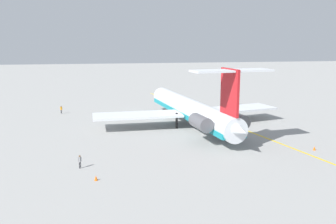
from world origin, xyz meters
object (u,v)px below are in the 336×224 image
at_px(ground_crew_near_nose, 61,109).
at_px(safety_cone_wingtip, 314,148).
at_px(ground_crew_near_tail, 237,101).
at_px(safety_cone_nose, 96,178).
at_px(main_jetliner, 192,110).
at_px(ground_crew_portside, 80,160).

bearing_deg(ground_crew_near_nose, safety_cone_wingtip, 33.69).
distance_m(ground_crew_near_tail, safety_cone_wingtip, 37.13).
distance_m(ground_crew_near_nose, safety_cone_nose, 40.30).
xyz_separation_m(main_jetliner, safety_cone_wingtip, (-16.69, -13.46, -2.82)).
bearing_deg(ground_crew_portside, safety_cone_wingtip, -105.29).
distance_m(main_jetliner, safety_cone_wingtip, 21.63).
bearing_deg(ground_crew_portside, safety_cone_nose, -174.54).
distance_m(ground_crew_near_nose, safety_cone_wingtip, 50.28).
relative_size(ground_crew_near_nose, safety_cone_nose, 3.00).
height_order(safety_cone_nose, safety_cone_wingtip, same).
relative_size(ground_crew_near_tail, safety_cone_wingtip, 2.99).
bearing_deg(safety_cone_nose, ground_crew_near_nose, 10.66).
bearing_deg(ground_crew_near_tail, safety_cone_wingtip, 96.38).
bearing_deg(safety_cone_wingtip, ground_crew_portside, 93.10).
height_order(main_jetliner, ground_crew_near_nose, main_jetliner).
relative_size(main_jetliner, safety_cone_wingtip, 70.80).
bearing_deg(ground_crew_portside, ground_crew_near_nose, -9.47).
bearing_deg(safety_cone_wingtip, ground_crew_near_nose, 48.17).
height_order(ground_crew_near_nose, safety_cone_nose, ground_crew_near_nose).
height_order(ground_crew_portside, safety_cone_nose, ground_crew_portside).
bearing_deg(ground_crew_near_nose, safety_cone_nose, -3.82).
relative_size(ground_crew_near_nose, ground_crew_near_tail, 1.00).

